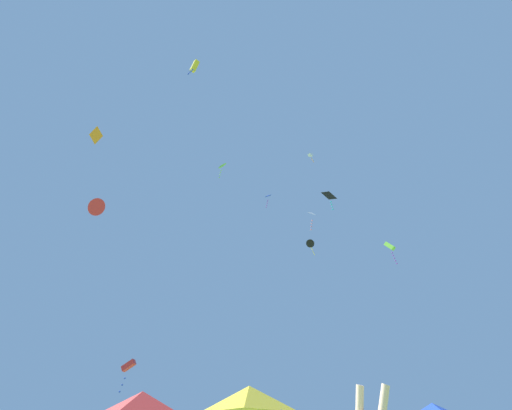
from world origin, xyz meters
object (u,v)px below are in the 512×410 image
(canopy_tent_yellow, at_px, (249,399))
(kite_white_diamond, at_px, (312,214))
(kite_yellow_box, at_px, (194,66))
(kite_red_delta, at_px, (97,207))
(kite_black_delta, at_px, (310,244))
(kite_red_box, at_px, (128,366))
(kite_orange_diamond, at_px, (96,136))
(kite_black_diamond, at_px, (330,196))
(kite_lime_box, at_px, (390,247))
(kite_white_box, at_px, (311,155))
(canopy_tent_red, at_px, (140,405))
(kite_blue_diamond, at_px, (268,196))
(kite_lime_delta, at_px, (222,166))

(canopy_tent_yellow, relative_size, kite_white_diamond, 1.09)
(kite_yellow_box, bearing_deg, kite_red_delta, 149.43)
(kite_black_delta, bearing_deg, kite_white_diamond, -91.77)
(kite_red_box, xyz_separation_m, kite_red_delta, (3.47, -18.46, 6.71))
(kite_yellow_box, distance_m, kite_orange_diamond, 10.24)
(kite_black_diamond, bearing_deg, kite_red_box, 159.93)
(kite_orange_diamond, relative_size, kite_black_delta, 0.41)
(kite_lime_box, bearing_deg, kite_red_delta, -160.36)
(kite_lime_box, relative_size, kite_orange_diamond, 2.25)
(canopy_tent_yellow, xyz_separation_m, kite_white_box, (5.34, 2.14, 19.43))
(canopy_tent_red, relative_size, kite_red_box, 0.96)
(canopy_tent_yellow, bearing_deg, kite_blue_diamond, 72.27)
(kite_yellow_box, distance_m, kite_black_delta, 25.92)
(kite_orange_diamond, distance_m, kite_black_delta, 28.17)
(kite_blue_diamond, bearing_deg, kite_black_diamond, 38.31)
(kite_lime_delta, xyz_separation_m, kite_black_diamond, (11.17, 6.94, 1.57))
(kite_red_box, bearing_deg, canopy_tent_yellow, -50.19)
(kite_yellow_box, height_order, kite_blue_diamond, kite_yellow_box)
(kite_white_diamond, xyz_separation_m, kite_white_box, (-1.00, -10.08, -0.69))
(kite_lime_delta, distance_m, kite_black_diamond, 13.24)
(kite_orange_diamond, height_order, kite_red_box, kite_orange_diamond)
(canopy_tent_red, bearing_deg, kite_black_diamond, 45.37)
(kite_black_diamond, distance_m, kite_white_box, 7.55)
(canopy_tent_red, height_order, kite_yellow_box, kite_yellow_box)
(kite_white_box, bearing_deg, kite_black_delta, 85.77)
(kite_red_delta, bearing_deg, canopy_tent_red, -16.47)
(kite_orange_diamond, xyz_separation_m, kite_black_delta, (19.23, 20.53, 1.46))
(canopy_tent_yellow, distance_m, kite_yellow_box, 24.96)
(canopy_tent_yellow, bearing_deg, kite_red_delta, -174.32)
(kite_black_delta, bearing_deg, kite_orange_diamond, -133.14)
(canopy_tent_red, height_order, kite_red_delta, kite_red_delta)
(kite_white_diamond, bearing_deg, canopy_tent_yellow, -117.40)
(canopy_tent_yellow, relative_size, kite_black_delta, 1.51)
(canopy_tent_red, bearing_deg, kite_white_diamond, 56.13)
(kite_black_delta, bearing_deg, kite_yellow_box, -116.24)
(kite_lime_box, bearing_deg, kite_blue_diamond, -162.06)
(kite_lime_box, bearing_deg, kite_white_diamond, 137.88)
(kite_white_diamond, xyz_separation_m, kite_orange_diamond, (-19.05, -14.64, -2.10))
(canopy_tent_yellow, relative_size, kite_lime_box, 1.63)
(kite_red_box, bearing_deg, kite_blue_diamond, -41.38)
(kite_black_delta, bearing_deg, canopy_tent_yellow, -109.79)
(kite_white_box, bearing_deg, kite_lime_delta, 179.79)
(kite_lime_delta, height_order, kite_orange_diamond, kite_lime_delta)
(kite_black_diamond, bearing_deg, kite_yellow_box, -132.87)
(kite_yellow_box, height_order, kite_black_delta, kite_yellow_box)
(canopy_tent_yellow, xyz_separation_m, kite_yellow_box, (-4.77, -4.78, 24.03))
(kite_lime_box, relative_size, kite_red_box, 0.70)
(kite_lime_box, distance_m, kite_red_box, 29.33)
(canopy_tent_red, bearing_deg, kite_black_delta, 63.71)
(kite_yellow_box, xyz_separation_m, kite_white_box, (10.10, 6.92, -4.60))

